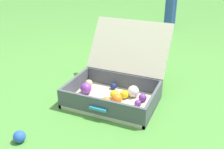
{
  "coord_description": "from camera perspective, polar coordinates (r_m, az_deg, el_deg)",
  "views": [
    {
      "loc": [
        0.63,
        -1.38,
        0.93
      ],
      "look_at": [
        0.02,
        0.03,
        0.21
      ],
      "focal_mm": 42.0,
      "sensor_mm": 36.0,
      "label": 1
    }
  ],
  "objects": [
    {
      "name": "open_suitcase",
      "position": [
        1.81,
        1.07,
        -1.88
      ],
      "size": [
        0.59,
        0.67,
        0.48
      ],
      "color": "beige",
      "rests_on": "ground"
    },
    {
      "name": "ground_plane",
      "position": [
        1.78,
        -1.03,
        -6.41
      ],
      "size": [
        16.0,
        16.0,
        0.0
      ],
      "primitive_type": "plane",
      "color": "#4C8C38"
    },
    {
      "name": "stray_ball_on_grass",
      "position": [
        1.53,
        -19.51,
        -12.61
      ],
      "size": [
        0.07,
        0.07,
        0.07
      ],
      "primitive_type": "sphere",
      "color": "blue",
      "rests_on": "ground"
    }
  ]
}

